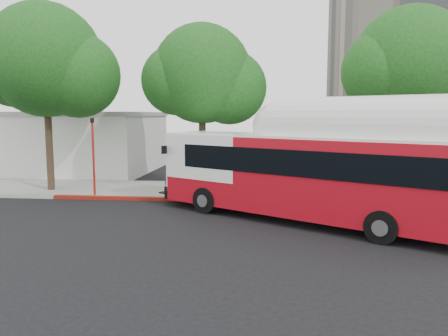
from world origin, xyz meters
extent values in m
plane|color=black|center=(0.00, 0.00, 0.00)|extent=(120.00, 120.00, 0.00)
cube|color=gray|center=(0.00, 6.50, 0.07)|extent=(60.00, 5.00, 0.15)
cube|color=gray|center=(0.00, 3.90, 0.07)|extent=(60.00, 0.30, 0.15)
cube|color=maroon|center=(-3.00, 3.90, 0.08)|extent=(10.00, 0.32, 0.16)
cylinder|color=#2D2116|center=(-9.00, 5.50, 3.04)|extent=(0.36, 0.36, 6.08)
sphere|color=#174313|center=(-9.00, 5.50, 6.84)|extent=(5.80, 5.80, 5.80)
sphere|color=#174313|center=(-7.41, 5.70, 6.08)|extent=(4.35, 4.35, 4.35)
cylinder|color=#2D2116|center=(-1.00, 6.00, 2.72)|extent=(0.36, 0.36, 5.44)
sphere|color=#174313|center=(-1.00, 6.00, 6.12)|extent=(5.00, 5.00, 5.00)
sphere|color=#174313|center=(0.38, 6.20, 5.44)|extent=(3.75, 3.75, 3.75)
cylinder|color=#2D2116|center=(9.00, 5.80, 2.88)|extent=(0.36, 0.36, 5.76)
sphere|color=#174313|center=(9.00, 5.80, 6.48)|extent=(5.40, 5.40, 5.40)
sphere|color=#174313|center=(10.48, 6.00, 5.76)|extent=(4.05, 4.05, 4.05)
cube|color=silver|center=(-14.00, 14.00, 2.00)|extent=(16.00, 10.00, 4.00)
cube|color=gray|center=(-14.00, 14.00, 4.10)|extent=(16.20, 10.20, 0.30)
cube|color=#A60B17|center=(3.73, 0.55, 1.78)|extent=(11.53, 8.30, 2.87)
cube|color=black|center=(4.15, 0.30, 2.38)|extent=(10.54, 7.75, 0.94)
cube|color=white|center=(3.73, 0.55, 3.26)|extent=(11.48, 8.24, 0.10)
cube|color=white|center=(5.43, -0.47, 3.52)|extent=(6.46, 4.95, 0.54)
cube|color=black|center=(-1.85, 3.88, 0.50)|extent=(1.59, 1.94, 0.06)
imported|color=#212D98|center=(-1.85, 3.88, 0.97)|extent=(1.38, 1.76, 0.89)
cylinder|color=#B11912|center=(-6.11, 4.26, 1.85)|extent=(0.11, 0.11, 3.70)
cube|color=black|center=(-6.11, 4.26, 3.79)|extent=(0.05, 0.37, 0.23)
camera|label=1|loc=(2.45, -16.12, 4.09)|focal=35.00mm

